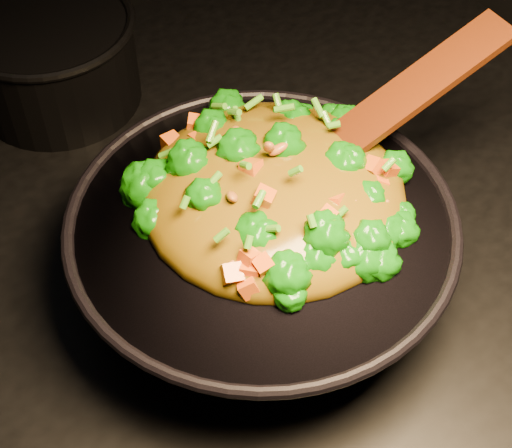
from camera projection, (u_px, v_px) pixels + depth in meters
stovetop at (225, 407)px, 1.27m from camera, size 1.20×0.90×0.90m
wok at (262, 254)px, 0.83m from camera, size 0.50×0.50×0.11m
stir_fry at (274, 165)px, 0.78m from camera, size 0.29×0.29×0.10m
spatula at (379, 115)px, 0.81m from camera, size 0.31×0.08×0.13m
back_pot at (53, 61)px, 1.04m from camera, size 0.29×0.29×0.13m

